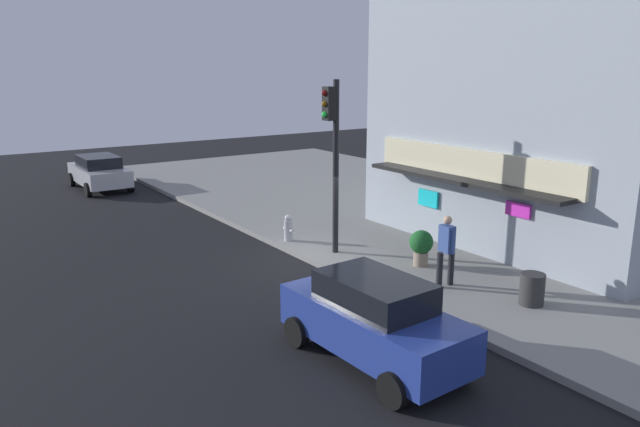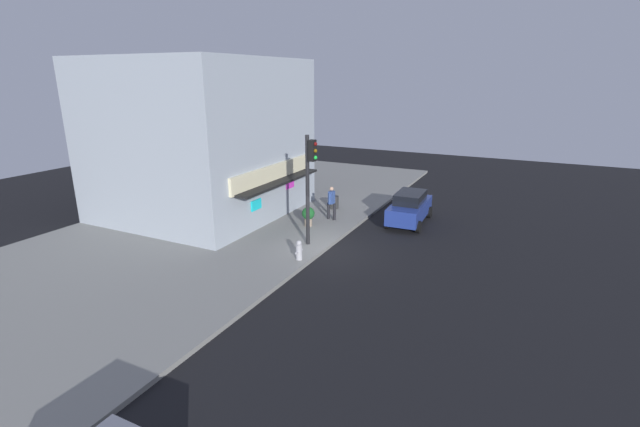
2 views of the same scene
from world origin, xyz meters
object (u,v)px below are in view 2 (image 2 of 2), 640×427
object	(u,v)px
parked_car_blue	(410,207)
fire_hydrant	(299,250)
potted_plant_by_doorway	(308,215)
traffic_light	(310,176)
trash_can	(334,202)
pedestrian	(332,202)

from	to	relation	value
parked_car_blue	fire_hydrant	bearing A→B (deg)	160.22
potted_plant_by_doorway	fire_hydrant	bearing A→B (deg)	-157.18
traffic_light	fire_hydrant	distance (m)	3.43
parked_car_blue	traffic_light	bearing A→B (deg)	151.21
traffic_light	potted_plant_by_doorway	distance (m)	3.84
traffic_light	fire_hydrant	xyz separation A→B (m)	(-1.84, -0.43, -2.87)
fire_hydrant	potted_plant_by_doorway	distance (m)	4.59
trash_can	pedestrian	distance (m)	2.27
fire_hydrant	parked_car_blue	xyz separation A→B (m)	(7.59, -2.73, 0.30)
trash_can	traffic_light	bearing A→B (deg)	-165.79
traffic_light	pedestrian	xyz separation A→B (m)	(3.93, 0.72, -2.27)
pedestrian	potted_plant_by_doorway	distance (m)	1.72
fire_hydrant	pedestrian	size ratio (longest dim) A/B	0.47
pedestrian	fire_hydrant	bearing A→B (deg)	-168.77
fire_hydrant	potted_plant_by_doorway	xyz separation A→B (m)	(4.23, 1.78, 0.18)
traffic_light	trash_can	distance (m)	6.80
pedestrian	parked_car_blue	xyz separation A→B (m)	(1.82, -3.88, -0.30)
traffic_light	fire_hydrant	world-z (taller)	traffic_light
fire_hydrant	parked_car_blue	bearing A→B (deg)	-19.78
traffic_light	parked_car_blue	world-z (taller)	traffic_light
traffic_light	potted_plant_by_doorway	size ratio (longest dim) A/B	5.01
trash_can	parked_car_blue	world-z (taller)	parked_car_blue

